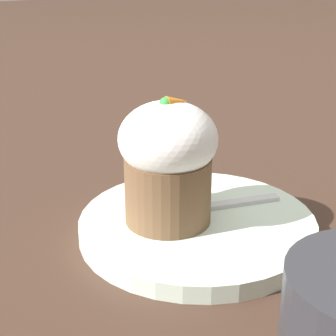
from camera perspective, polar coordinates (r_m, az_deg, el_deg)
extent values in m
plane|color=#3D281E|center=(0.50, 2.97, -6.69)|extent=(4.00, 4.00, 0.00)
cylinder|color=silver|center=(0.50, 2.98, -5.92)|extent=(0.21, 0.21, 0.02)
cylinder|color=brown|center=(0.48, 0.00, -2.21)|extent=(0.07, 0.07, 0.06)
ellipsoid|color=white|center=(0.46, 0.00, 2.99)|extent=(0.08, 0.08, 0.06)
cone|color=orange|center=(0.45, 0.93, 6.71)|extent=(0.02, 0.01, 0.01)
sphere|color=green|center=(0.45, -0.23, 6.56)|extent=(0.01, 0.01, 0.01)
cube|color=silver|center=(0.52, 6.91, -3.54)|extent=(0.09, 0.02, 0.00)
ellipsoid|color=silver|center=(0.50, 1.03, -4.26)|extent=(0.05, 0.04, 0.01)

